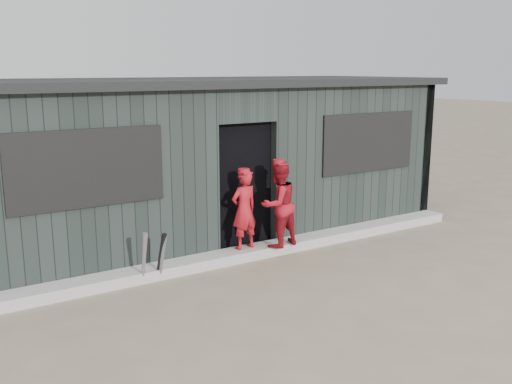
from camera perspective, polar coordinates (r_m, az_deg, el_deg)
ground at (r=7.31m, az=7.75°, el=-10.24°), size 80.00×80.00×0.00m
curb at (r=8.66m, az=-0.07°, el=-5.97°), size 8.00×0.36×0.15m
bat_left at (r=7.56m, az=-11.14°, el=-6.55°), size 0.09×0.29×0.75m
bat_mid at (r=7.67m, az=-9.37°, el=-6.46°), size 0.09×0.26×0.69m
bat_right at (r=7.68m, az=-9.54°, el=-6.41°), size 0.12×0.31×0.70m
player_red_left at (r=8.41m, az=-1.20°, el=-1.79°), size 0.46×0.33×1.18m
player_red_right at (r=8.51m, az=2.25°, el=-1.23°), size 0.70×0.59×1.30m
player_grey_back at (r=9.16m, az=-1.14°, el=-1.83°), size 0.63×0.52×1.11m
dugout at (r=9.80m, az=-5.38°, el=3.42°), size 8.30×3.30×2.62m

